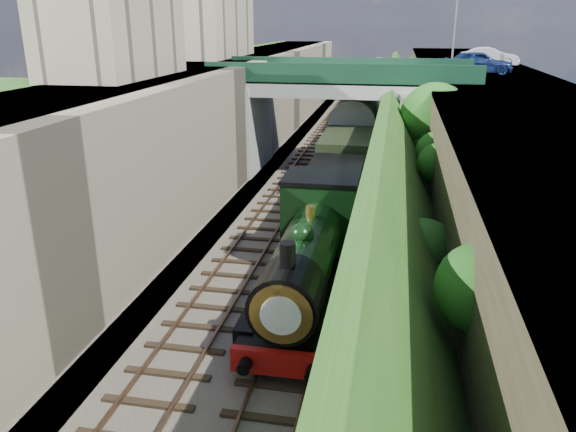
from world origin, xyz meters
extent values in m
plane|color=#1E4714|center=(0.00, 0.00, 0.00)|extent=(160.00, 160.00, 0.00)
cube|color=#473F38|center=(0.00, 20.00, 0.10)|extent=(10.00, 90.00, 0.20)
cube|color=#756B56|center=(-5.50, 20.00, 3.50)|extent=(1.00, 90.00, 7.00)
cube|color=#262628|center=(-9.00, 20.00, 3.50)|extent=(6.00, 90.00, 7.00)
cube|color=#262628|center=(9.50, 20.00, 3.12)|extent=(8.00, 90.00, 6.25)
cube|color=#1E4714|center=(5.00, 20.00, 2.70)|extent=(4.02, 90.00, 6.36)
sphere|color=#194C14|center=(5.82, -0.60, 4.23)|extent=(2.05, 2.05, 2.05)
sphere|color=#194C14|center=(4.62, 2.09, 2.29)|extent=(1.96, 1.96, 1.96)
sphere|color=#194C14|center=(4.90, 4.86, 2.73)|extent=(2.16, 2.16, 2.16)
sphere|color=#194C14|center=(4.21, 8.72, 1.61)|extent=(2.02, 2.02, 2.02)
sphere|color=#194C14|center=(5.63, 11.88, 3.93)|extent=(1.67, 1.67, 1.67)
sphere|color=#194C14|center=(5.65, 14.22, 3.96)|extent=(1.70, 1.70, 1.70)
sphere|color=#194C14|center=(5.45, 17.56, 3.63)|extent=(1.33, 1.33, 1.33)
sphere|color=#194C14|center=(5.35, 20.14, 3.47)|extent=(2.06, 2.06, 2.06)
sphere|color=#194C14|center=(6.18, 23.86, 4.81)|extent=(1.57, 1.57, 1.57)
sphere|color=#194C14|center=(5.44, 25.69, 3.62)|extent=(2.37, 2.37, 2.37)
sphere|color=#194C14|center=(5.64, 29.77, 3.95)|extent=(1.45, 1.45, 1.45)
sphere|color=#194C14|center=(3.92, 31.34, 1.15)|extent=(1.62, 1.62, 1.62)
sphere|color=#194C14|center=(5.82, 35.50, 4.24)|extent=(1.87, 1.87, 1.87)
sphere|color=#194C14|center=(5.42, 38.45, 3.57)|extent=(1.92, 1.92, 1.92)
sphere|color=#194C14|center=(6.16, 40.13, 4.78)|extent=(1.58, 1.58, 1.58)
sphere|color=#194C14|center=(4.35, 44.95, 1.84)|extent=(1.66, 1.66, 1.66)
sphere|color=#194C14|center=(4.38, 46.78, 1.90)|extent=(1.26, 1.26, 1.26)
sphere|color=#194C14|center=(4.94, 50.29, 2.80)|extent=(1.63, 1.63, 1.63)
sphere|color=#194C14|center=(3.95, 52.07, 1.20)|extent=(2.02, 2.02, 2.02)
sphere|color=#194C14|center=(4.05, 55.90, 1.36)|extent=(2.22, 2.22, 2.22)
sphere|color=#194C14|center=(6.10, 58.56, 4.69)|extent=(1.98, 1.98, 1.98)
sphere|color=#194C14|center=(5.15, 61.59, 3.14)|extent=(1.28, 1.28, 1.28)
sphere|color=#194C14|center=(5.83, 64.40, 4.25)|extent=(2.22, 2.22, 2.22)
cube|color=black|center=(-2.00, 20.00, 0.24)|extent=(2.50, 90.00, 0.07)
cube|color=brown|center=(-2.72, 20.00, 0.33)|extent=(0.08, 90.00, 0.14)
cube|color=brown|center=(-1.28, 20.00, 0.33)|extent=(0.08, 90.00, 0.14)
cube|color=black|center=(1.20, 20.00, 0.24)|extent=(2.50, 90.00, 0.07)
cube|color=brown|center=(0.48, 20.00, 0.33)|extent=(0.08, 90.00, 0.14)
cube|color=brown|center=(1.92, 20.00, 0.33)|extent=(0.08, 90.00, 0.14)
cube|color=gray|center=(0.50, 24.00, 5.70)|extent=(16.00, 6.00, 0.90)
cube|color=#163D27|center=(0.50, 21.15, 6.65)|extent=(16.00, 0.30, 1.20)
cube|color=#163D27|center=(0.50, 26.85, 6.65)|extent=(16.00, 0.30, 1.20)
cube|color=gray|center=(-5.50, 24.00, 2.85)|extent=(1.40, 6.40, 5.70)
cube|color=gray|center=(5.20, 24.00, 2.85)|extent=(2.40, 6.40, 5.70)
cube|color=gray|center=(-10.50, 30.00, 10.00)|extent=(5.00, 10.00, 6.00)
cube|color=gray|center=(-9.50, 14.00, 9.00)|extent=(4.00, 8.00, 4.00)
cylinder|color=black|center=(5.80, 18.43, 2.20)|extent=(0.30, 0.30, 4.40)
sphere|color=#194C14|center=(5.80, 18.43, 4.80)|extent=(3.60, 3.60, 3.60)
sphere|color=#194C14|center=(6.30, 19.23, 4.20)|extent=(2.40, 2.40, 2.40)
cylinder|color=gray|center=(7.60, 32.12, 9.25)|extent=(0.14, 0.14, 6.00)
imported|color=navy|center=(8.88, 27.66, 6.99)|extent=(4.42, 1.97, 1.48)
imported|color=silver|center=(10.54, 34.57, 6.95)|extent=(4.40, 1.89, 1.41)
cube|color=black|center=(1.20, 4.87, 0.50)|extent=(2.40, 8.40, 0.60)
cube|color=black|center=(1.20, 5.87, 1.05)|extent=(2.70, 10.00, 0.35)
cube|color=maroon|center=(1.20, 0.77, 0.95)|extent=(2.70, 0.25, 0.70)
cylinder|color=black|center=(1.20, 5.07, 2.35)|extent=(1.90, 5.60, 1.90)
cylinder|color=black|center=(1.20, 1.77, 2.35)|extent=(1.96, 1.80, 1.96)
cylinder|color=white|center=(1.20, 0.79, 2.35)|extent=(1.10, 0.05, 1.10)
cylinder|color=black|center=(1.20, 1.77, 3.55)|extent=(0.44, 0.44, 0.90)
sphere|color=black|center=(1.20, 4.07, 3.35)|extent=(0.76, 0.76, 0.76)
cylinder|color=#A57F33|center=(1.20, 5.87, 3.45)|extent=(0.32, 0.32, 0.50)
cube|color=black|center=(1.20, 8.67, 2.50)|extent=(2.75, 2.40, 2.80)
cube|color=black|center=(1.20, 8.67, 3.95)|extent=(2.85, 2.50, 0.15)
cube|color=black|center=(-0.05, 2.27, 0.85)|extent=(0.60, 1.40, 0.90)
cube|color=black|center=(2.45, 2.27, 0.85)|extent=(0.60, 1.40, 0.90)
cube|color=black|center=(1.20, 13.07, 0.45)|extent=(2.30, 6.00, 0.50)
cube|color=black|center=(1.20, 13.07, 0.70)|extent=(2.60, 6.00, 0.50)
cube|color=black|center=(1.20, 13.07, 1.90)|extent=(2.70, 6.00, 2.40)
cube|color=black|center=(1.20, 13.07, 3.15)|extent=(2.50, 5.60, 0.20)
cube|color=black|center=(1.20, 25.67, 0.40)|extent=(2.30, 17.00, 0.40)
cube|color=black|center=(1.20, 25.67, 0.65)|extent=(2.50, 17.00, 0.50)
cube|color=#252F1A|center=(1.20, 25.67, 2.15)|extent=(2.80, 18.00, 2.70)
cube|color=slate|center=(1.20, 25.67, 3.65)|extent=(2.90, 18.00, 0.50)
cube|color=black|center=(1.20, 44.47, 0.40)|extent=(2.30, 17.00, 0.40)
cube|color=black|center=(1.20, 44.47, 0.65)|extent=(2.50, 17.00, 0.50)
cube|color=#252F1A|center=(1.20, 44.47, 2.15)|extent=(2.80, 18.00, 2.70)
cube|color=slate|center=(1.20, 44.47, 3.65)|extent=(2.90, 18.00, 0.50)
cube|color=black|center=(1.20, 63.27, 0.40)|extent=(2.30, 17.00, 0.40)
cube|color=black|center=(1.20, 63.27, 0.65)|extent=(2.50, 17.00, 0.50)
cube|color=#252F1A|center=(1.20, 63.27, 2.15)|extent=(2.80, 18.00, 2.70)
cube|color=slate|center=(1.20, 63.27, 3.65)|extent=(2.90, 18.00, 0.50)
camera|label=1|loc=(3.79, -11.73, 9.54)|focal=35.00mm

